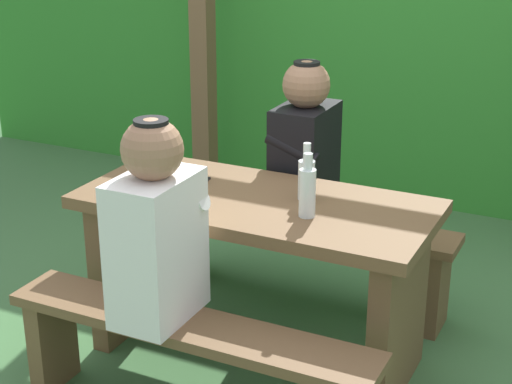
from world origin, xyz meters
TOP-DOWN VIEW (x-y plane):
  - ground_plane at (0.00, 0.00)m, footprint 12.00×12.00m
  - hedge_backdrop at (0.00, 2.31)m, footprint 6.40×0.66m
  - pergola_post_left at (-1.16, 1.64)m, footprint 0.12×0.12m
  - picnic_table at (0.00, 0.00)m, footprint 1.40×0.64m
  - bench_near at (0.00, -0.54)m, footprint 1.40×0.24m
  - bench_far at (0.00, 0.54)m, footprint 1.40×0.24m
  - person_white_shirt at (-0.12, -0.54)m, footprint 0.25×0.35m
  - person_black_coat at (-0.02, 0.54)m, footprint 0.25×0.35m
  - drinking_glass at (-0.23, -0.08)m, footprint 0.07×0.07m
  - bottle_left at (0.18, 0.08)m, footprint 0.07×0.07m
  - bottle_right at (0.25, -0.08)m, footprint 0.06×0.06m
  - cell_phone at (-0.30, 0.04)m, footprint 0.08×0.14m

SIDE VIEW (x-z plane):
  - ground_plane at x=0.00m, z-range 0.00..0.00m
  - bench_near at x=0.00m, z-range 0.09..0.52m
  - bench_far at x=0.00m, z-range 0.09..0.52m
  - picnic_table at x=0.00m, z-range 0.13..0.84m
  - cell_phone at x=-0.30m, z-range 0.71..0.72m
  - drinking_glass at x=-0.23m, z-range 0.71..0.80m
  - person_white_shirt at x=-0.12m, z-range 0.40..1.12m
  - person_black_coat at x=-0.02m, z-range 0.40..1.12m
  - bottle_left at x=0.18m, z-range 0.68..0.91m
  - bottle_right at x=0.25m, z-range 0.69..0.93m
  - hedge_backdrop at x=0.00m, z-range 0.00..2.14m
  - pergola_post_left at x=-1.16m, z-range 0.00..2.24m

